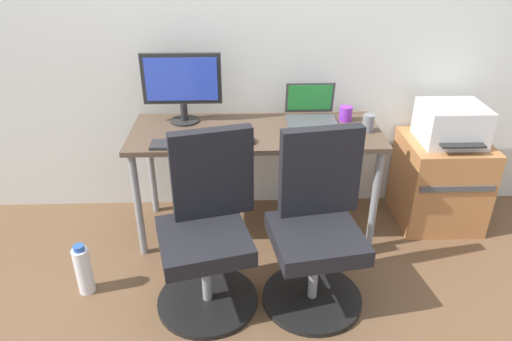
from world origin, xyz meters
TOP-DOWN VIEW (x-y plane):
  - ground_plane at (0.00, 0.00)m, footprint 5.28×5.28m
  - back_wall at (0.00, 0.37)m, footprint 4.40×0.04m
  - desk at (0.00, 0.00)m, footprint 1.51×0.58m
  - office_chair_left at (-0.27, -0.63)m, footprint 0.54×0.54m
  - office_chair_right at (0.29, -0.63)m, footprint 0.54×0.54m
  - side_cabinet at (1.23, 0.08)m, footprint 0.52×0.52m
  - printer at (1.23, 0.08)m, footprint 0.38×0.40m
  - water_bottle_on_floor at (-0.96, -0.58)m, footprint 0.09×0.09m
  - desktop_monitor at (-0.44, 0.15)m, footprint 0.48×0.18m
  - open_laptop at (0.35, 0.15)m, footprint 0.31×0.27m
  - keyboard_by_monitor at (-0.43, -0.21)m, footprint 0.34×0.12m
  - keyboard_by_laptop at (0.36, -0.21)m, footprint 0.34×0.12m
  - mouse_by_monitor at (0.57, -0.15)m, footprint 0.06×0.10m
  - mouse_by_laptop at (-0.04, -0.18)m, footprint 0.06×0.10m
  - coffee_mug at (0.57, 0.13)m, footprint 0.08×0.08m
  - pen_cup at (0.67, -0.04)m, footprint 0.07×0.07m

SIDE VIEW (x-z plane):
  - ground_plane at x=0.00m, z-range 0.00..0.00m
  - water_bottle_on_floor at x=-0.96m, z-range -0.01..0.30m
  - side_cabinet at x=1.23m, z-range 0.00..0.59m
  - office_chair_left at x=-0.27m, z-range -0.05..0.89m
  - office_chair_right at x=0.29m, z-range -0.05..0.89m
  - desk at x=0.00m, z-range 0.28..1.00m
  - printer at x=1.23m, z-range 0.59..0.83m
  - keyboard_by_monitor at x=-0.43m, z-range 0.72..0.74m
  - keyboard_by_laptop at x=0.36m, z-range 0.72..0.74m
  - mouse_by_monitor at x=0.57m, z-range 0.72..0.75m
  - mouse_by_laptop at x=-0.04m, z-range 0.72..0.75m
  - coffee_mug at x=0.57m, z-range 0.72..0.81m
  - pen_cup at x=0.67m, z-range 0.72..0.82m
  - open_laptop at x=0.35m, z-range 0.66..0.88m
  - desktop_monitor at x=-0.44m, z-range 0.75..1.18m
  - back_wall at x=0.00m, z-range 0.00..2.60m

